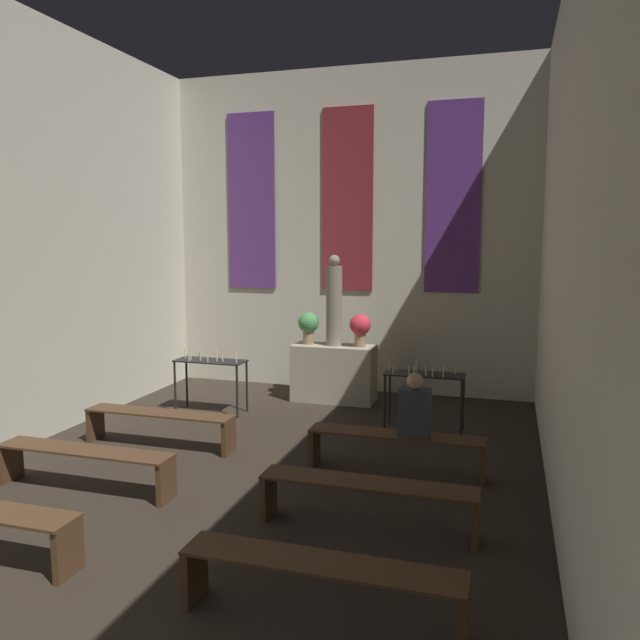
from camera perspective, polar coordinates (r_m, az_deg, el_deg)
name	(u,v)px	position (r m, az deg, el deg)	size (l,w,h in m)	color
wall_back	(348,231)	(11.19, 2.62, 8.16)	(6.75, 0.16, 5.67)	beige
wall_right	(577,226)	(5.91, 22.43, 7.93)	(0.12, 10.05, 5.67)	beige
altar	(334,373)	(10.53, 1.27, -4.89)	(1.38, 0.57, 0.96)	#ADA38E
statue	(334,303)	(10.34, 1.29, 1.55)	(0.27, 0.27, 1.51)	gray
flower_vase_left	(308,325)	(10.52, -1.07, -0.45)	(0.35, 0.35, 0.54)	#937A5B
flower_vase_right	(360,327)	(10.28, 3.69, -0.65)	(0.35, 0.35, 0.54)	#937A5B
candle_rack_left	(210,368)	(9.97, -10.00, -4.36)	(1.12, 0.43, 1.03)	black
candle_rack_right	(424,382)	(8.99, 9.50, -5.64)	(1.12, 0.43, 1.02)	black
pew_second_right	(320,578)	(4.78, 0.04, -22.51)	(2.05, 0.36, 0.47)	#4C331E
pew_third_left	(85,460)	(7.39, -20.72, -11.89)	(2.05, 0.36, 0.47)	#4C331E
pew_third_right	(367,494)	(6.10, 4.34, -15.62)	(2.05, 0.36, 0.47)	#4C331E
pew_back_left	(159,421)	(8.57, -14.47, -8.95)	(2.05, 0.36, 0.47)	#4C331E
pew_back_right	(396,444)	(7.49, 6.93, -11.18)	(2.05, 0.36, 0.47)	#4C331E
person_seated	(414,408)	(7.33, 8.64, -7.99)	(0.36, 0.24, 0.74)	#383D47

